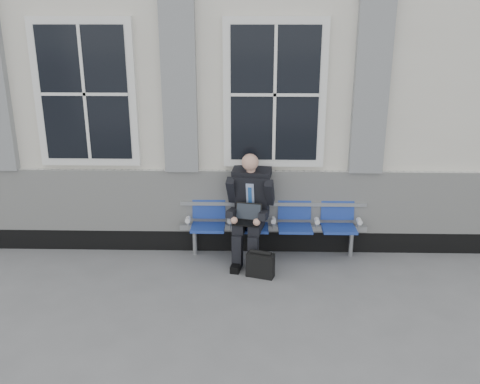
{
  "coord_description": "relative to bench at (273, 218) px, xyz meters",
  "views": [
    {
      "loc": [
        0.07,
        -5.59,
        3.3
      ],
      "look_at": [
        -0.09,
        0.9,
        1.08
      ],
      "focal_mm": 40.0,
      "sensor_mm": 36.0,
      "label": 1
    }
  ],
  "objects": [
    {
      "name": "station_building",
      "position": [
        -0.38,
        2.15,
        1.67
      ],
      "size": [
        14.4,
        4.4,
        4.49
      ],
      "color": "silver",
      "rests_on": "ground"
    },
    {
      "name": "briefcase",
      "position": [
        -0.18,
        -0.66,
        -0.38
      ],
      "size": [
        0.39,
        0.25,
        0.37
      ],
      "color": "black",
      "rests_on": "ground"
    },
    {
      "name": "businessman",
      "position": [
        -0.32,
        -0.14,
        0.26
      ],
      "size": [
        0.67,
        0.89,
        1.51
      ],
      "color": "black",
      "rests_on": "ground"
    },
    {
      "name": "bench",
      "position": [
        0.0,
        0.0,
        0.0
      ],
      "size": [
        2.6,
        0.47,
        0.91
      ],
      "color": "#9EA0A3",
      "rests_on": "ground"
    },
    {
      "name": "ground",
      "position": [
        -0.36,
        -1.32,
        -0.55
      ],
      "size": [
        70.0,
        70.0,
        0.0
      ],
      "primitive_type": "plane",
      "color": "slate",
      "rests_on": "ground"
    }
  ]
}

